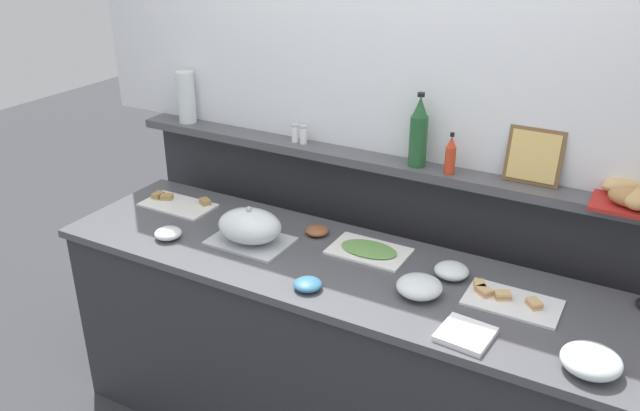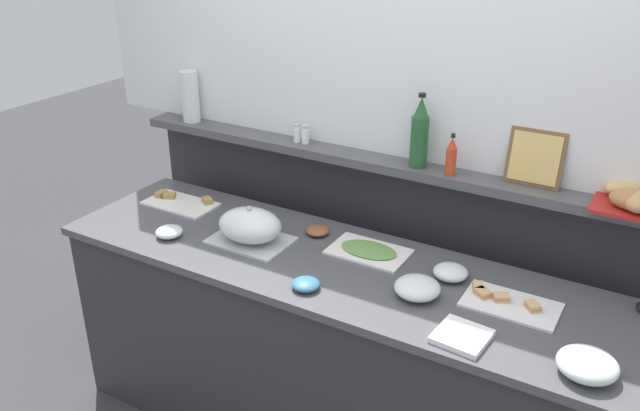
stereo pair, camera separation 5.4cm
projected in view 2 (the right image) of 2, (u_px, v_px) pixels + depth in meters
The scene contains 20 objects.
ground_plane at pixel (390, 366), 3.49m from camera, with size 12.00×12.00×0.00m, color #38383D.
buffet_counter at pixel (337, 357), 2.82m from camera, with size 2.47×0.68×0.92m.
back_ledge_unit at pixel (389, 268), 3.15m from camera, with size 2.64×0.22×1.23m.
sandwich_platter_rear at pixel (508, 303), 2.36m from camera, with size 0.34×0.20×0.04m.
sandwich_platter_front at pixel (180, 202), 3.15m from camera, with size 0.35×0.19×0.04m.
cold_cuts_platter at pixel (369, 251), 2.71m from camera, with size 0.33×0.21×0.02m.
serving_cloche at pixel (250, 227), 2.77m from camera, with size 0.34×0.24×0.17m.
glass_bowl_large at pixel (417, 288), 2.40m from camera, with size 0.17×0.17×0.07m.
glass_bowl_medium at pixel (587, 365), 2.00m from camera, with size 0.19×0.19×0.07m.
glass_bowl_small at pixel (450, 273), 2.52m from camera, with size 0.13×0.13×0.05m.
glass_bowl_extra at pixel (169, 232), 2.84m from camera, with size 0.12×0.12×0.05m.
condiment_bowl_cream at pixel (318, 231), 2.86m from camera, with size 0.10×0.10×0.04m, color brown.
condiment_bowl_red at pixel (306, 284), 2.45m from camera, with size 0.11×0.11×0.04m, color teal.
napkin_stack at pixel (462, 336), 2.17m from camera, with size 0.17×0.17×0.02m, color white.
wine_bottle_green at pixel (420, 134), 2.71m from camera, with size 0.08×0.08×0.32m.
hot_sauce_bottle at pixel (451, 157), 2.66m from camera, with size 0.04×0.04×0.18m.
salt_shaker at pixel (297, 133), 3.04m from camera, with size 0.03×0.03×0.09m.
pepper_shaker at pixel (305, 135), 3.02m from camera, with size 0.03×0.03×0.09m.
framed_picture at pixel (535, 158), 2.55m from camera, with size 0.22×0.06×0.22m.
water_carafe at pixel (190, 96), 3.30m from camera, with size 0.09×0.09×0.26m, color silver.
Camera 2 is at (1.09, -2.01, 2.24)m, focal length 36.66 mm.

